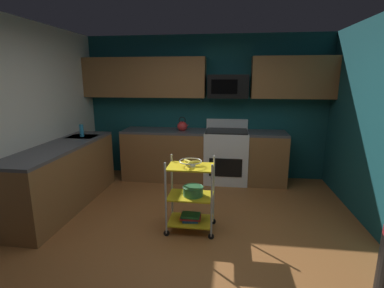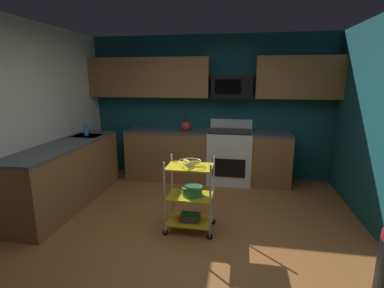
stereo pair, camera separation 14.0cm
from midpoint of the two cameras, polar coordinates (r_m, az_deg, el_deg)
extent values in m
cube|color=#995B2D|center=(3.53, -0.40, -19.03)|extent=(4.40, 4.80, 0.04)
cube|color=#14474C|center=(5.42, 4.21, 7.17)|extent=(4.52, 0.06, 2.60)
cube|color=brown|center=(5.26, 3.69, -2.55)|extent=(2.92, 0.60, 0.88)
cube|color=#4C4C51|center=(5.16, 3.77, 2.38)|extent=(2.92, 0.60, 0.04)
cube|color=brown|center=(4.62, -22.68, -5.81)|extent=(0.60, 2.16, 0.88)
cube|color=#4C4C51|center=(4.50, -23.19, -0.25)|extent=(0.60, 2.16, 0.04)
cube|color=#B7BABC|center=(5.04, -19.28, 0.71)|extent=(0.44, 0.36, 0.16)
cube|color=white|center=(5.23, 8.22, -2.53)|extent=(0.76, 0.64, 0.92)
cube|color=black|center=(4.95, 8.06, -4.76)|extent=(0.56, 0.01, 0.32)
cube|color=white|center=(5.40, 8.51, 3.92)|extent=(0.76, 0.06, 0.18)
cube|color=black|center=(5.12, 8.39, 2.54)|extent=(0.72, 0.60, 0.02)
cube|color=brown|center=(5.42, -7.77, 12.91)|extent=(2.22, 0.33, 0.70)
cube|color=brown|center=(5.26, 21.03, 12.18)|extent=(1.38, 0.33, 0.70)
cube|color=black|center=(5.15, 8.72, 11.21)|extent=(0.70, 0.38, 0.40)
cube|color=black|center=(4.96, 7.96, 11.17)|extent=(0.44, 0.01, 0.24)
cylinder|color=silver|center=(3.42, -4.26, -10.72)|extent=(0.02, 0.02, 0.88)
cylinder|color=black|center=(3.62, -4.13, -17.11)|extent=(0.07, 0.02, 0.07)
cylinder|color=silver|center=(3.34, 4.85, -11.35)|extent=(0.02, 0.02, 0.88)
cylinder|color=black|center=(3.55, 4.71, -17.84)|extent=(0.07, 0.02, 0.07)
cylinder|color=silver|center=(3.75, -2.89, -8.52)|extent=(0.02, 0.02, 0.88)
cylinder|color=black|center=(3.93, -2.81, -14.50)|extent=(0.07, 0.02, 0.07)
cylinder|color=silver|center=(3.68, 5.37, -9.03)|extent=(0.02, 0.02, 0.88)
cylinder|color=black|center=(3.86, 5.23, -15.09)|extent=(0.07, 0.02, 0.07)
cube|color=yellow|center=(3.69, 0.72, -14.96)|extent=(0.54, 0.37, 0.02)
cube|color=yellow|center=(3.55, 0.74, -10.25)|extent=(0.54, 0.37, 0.02)
cube|color=yellow|center=(3.42, 0.76, -4.54)|extent=(0.54, 0.37, 0.02)
torus|color=silver|center=(3.40, 0.76, -3.43)|extent=(0.27, 0.27, 0.01)
cylinder|color=silver|center=(3.41, 0.76, -4.24)|extent=(0.12, 0.12, 0.02)
ellipsoid|color=yellow|center=(3.41, 1.60, -3.64)|extent=(0.17, 0.09, 0.04)
ellipsoid|color=yellow|center=(3.44, 0.25, -3.49)|extent=(0.15, 0.14, 0.04)
ellipsoid|color=yellow|center=(3.36, 0.44, -3.90)|extent=(0.08, 0.17, 0.04)
cylinder|color=#387F4C|center=(3.52, 1.24, -9.34)|extent=(0.24, 0.24, 0.11)
torus|color=#387F4C|center=(3.50, 1.24, -8.52)|extent=(0.25, 0.25, 0.01)
cube|color=#1E4C8C|center=(3.68, 0.73, -14.63)|extent=(0.20, 0.20, 0.03)
cube|color=#B22626|center=(3.67, 0.73, -14.28)|extent=(0.26, 0.19, 0.02)
cube|color=#26723F|center=(3.66, 0.73, -13.94)|extent=(0.23, 0.17, 0.03)
sphere|color=red|center=(5.19, -0.41, 3.51)|extent=(0.18, 0.18, 0.18)
sphere|color=black|center=(5.18, -0.42, 4.46)|extent=(0.03, 0.03, 0.03)
cone|color=red|center=(5.18, 0.47, 3.68)|extent=(0.09, 0.04, 0.06)
torus|color=black|center=(5.18, -0.42, 4.74)|extent=(0.12, 0.01, 0.12)
cylinder|color=#2D8CBF|center=(4.99, -19.51, 2.69)|extent=(0.06, 0.06, 0.20)
camera|label=1|loc=(0.07, -88.87, 0.26)|focal=26.93mm
camera|label=2|loc=(0.07, 91.13, -0.26)|focal=26.93mm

